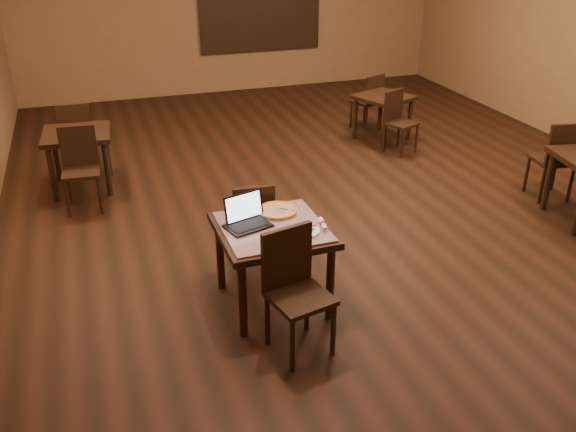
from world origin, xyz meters
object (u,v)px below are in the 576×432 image
object	(u,v)px
chair_main_far	(253,221)
other_table_b_chair_near	(80,163)
pizza_pan	(277,212)
other_table_a_chair_far	(370,98)
other_table_a_chair_near	(398,118)
other_table_b_chair_far	(77,133)
other_table_b	(78,142)
laptop	(246,217)
other_table_c_chair_far	(557,156)
other_table_a	(384,103)
chair_main_near	(294,284)
tiled_table	(273,237)

from	to	relation	value
chair_main_far	other_table_b_chair_near	size ratio (longest dim) A/B	0.94
pizza_pan	other_table_a_chair_far	world-z (taller)	other_table_a_chair_far
other_table_a_chair_near	other_table_b_chair_far	bearing A→B (deg)	149.00
other_table_b	laptop	bearing A→B (deg)	-63.14
laptop	pizza_pan	bearing A→B (deg)	5.87
other_table_a_chair_far	other_table_b_chair_far	xyz separation A→B (m)	(-4.43, -0.44, 0.04)
laptop	other_table_a_chair_near	world-z (taller)	laptop
other_table_b_chair_far	other_table_b_chair_near	bearing A→B (deg)	94.20
laptop	chair_main_far	bearing A→B (deg)	52.76
other_table_b_chair_far	other_table_c_chair_far	world-z (taller)	other_table_c_chair_far
other_table_a_chair_near	pizza_pan	bearing A→B (deg)	-156.60
laptop	other_table_a	size ratio (longest dim) A/B	0.44
pizza_pan	other_table_b_chair_far	xyz separation A→B (m)	(-1.64, 3.48, -0.23)
chair_main_near	other_table_b_chair_near	distance (m)	3.55
chair_main_near	other_table_a	xyz separation A→B (m)	(2.90, 4.26, -0.00)
chair_main_far	other_table_c_chair_far	xyz separation A→B (m)	(3.82, 0.38, 0.05)
pizza_pan	other_table_a	size ratio (longest dim) A/B	0.40
pizza_pan	chair_main_near	bearing A→B (deg)	-99.30
other_table_b	tiled_table	bearing A→B (deg)	-60.84
chair_main_far	other_table_b_chair_near	world-z (taller)	other_table_b_chair_near
chair_main_near	other_table_a_chair_near	bearing A→B (deg)	39.56
other_table_a_chair_far	other_table_c_chair_far	distance (m)	3.29
laptop	other_table_b	world-z (taller)	laptop
other_table_a	other_table_b_chair_near	world-z (taller)	other_table_b_chair_near
other_table_a	other_table_c_chair_far	bearing A→B (deg)	-93.65
other_table_a_chair_near	other_table_b_chair_far	distance (m)	4.41
laptop	other_table_b_chair_near	xyz separation A→B (m)	(-1.31, 2.50, -0.29)
chair_main_far	pizza_pan	xyz separation A→B (m)	(0.13, -0.38, 0.26)
other_table_b	other_table_c_chair_far	bearing A→B (deg)	-18.49
other_table_a_chair_near	other_table_a_chair_far	distance (m)	1.04
other_table_a_chair_near	chair_main_near	bearing A→B (deg)	-150.69
chair_main_near	other_table_b	distance (m)	4.06
chair_main_near	laptop	world-z (taller)	laptop
laptop	pizza_pan	xyz separation A→B (m)	(0.32, 0.13, -0.06)
tiled_table	other_table_b	xyz separation A→B (m)	(-1.51, 3.17, -0.05)
chair_main_far	chair_main_near	bearing A→B (deg)	93.73
other_table_b_chair_near	other_table_c_chair_far	distance (m)	5.56
other_table_a_chair_far	other_table_a	bearing A→B (deg)	63.46
chair_main_near	pizza_pan	xyz separation A→B (m)	(0.14, 0.85, 0.20)
pizza_pan	other_table_c_chair_far	world-z (taller)	other_table_c_chair_far
pizza_pan	other_table_b	world-z (taller)	pizza_pan
other_table_c_chair_far	other_table_a_chair_far	bearing A→B (deg)	-63.73
chair_main_far	other_table_b_chair_far	world-z (taller)	other_table_b_chair_far
chair_main_near	pizza_pan	distance (m)	0.89
other_table_c_chair_far	other_table_a	bearing A→B (deg)	-60.21
pizza_pan	other_table_a	world-z (taller)	pizza_pan
chair_main_near	other_table_a	bearing A→B (deg)	42.80
other_table_b_chair_near	other_table_b_chair_far	xyz separation A→B (m)	(-0.01, 1.12, 0.00)
pizza_pan	other_table_b_chair_far	distance (m)	3.86
other_table_b	chair_main_near	bearing A→B (deg)	-64.82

